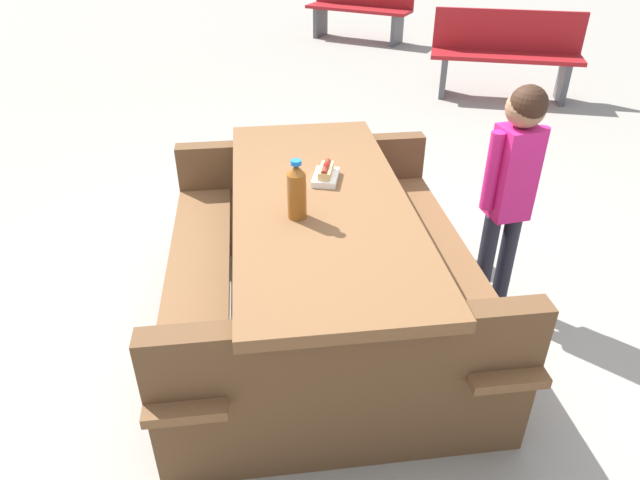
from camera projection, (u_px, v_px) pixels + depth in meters
ground_plane at (320, 328)px, 2.90m from camera, size 30.00×30.00×0.00m
picnic_table at (320, 255)px, 2.66m from camera, size 1.97×1.62×0.75m
soda_bottle at (297, 191)px, 2.29m from camera, size 0.08×0.08×0.25m
hotdog_tray at (326, 174)px, 2.62m from camera, size 0.21×0.17×0.08m
child_in_coat at (513, 174)px, 2.68m from camera, size 0.19×0.29×1.18m
park_bench_near at (506, 53)px, 5.85m from camera, size 1.02×1.52×0.85m
park_bench_mid at (360, 7)px, 8.10m from camera, size 1.29×1.39×0.85m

